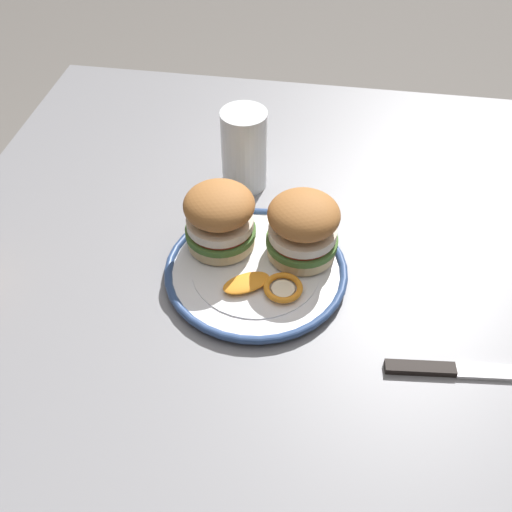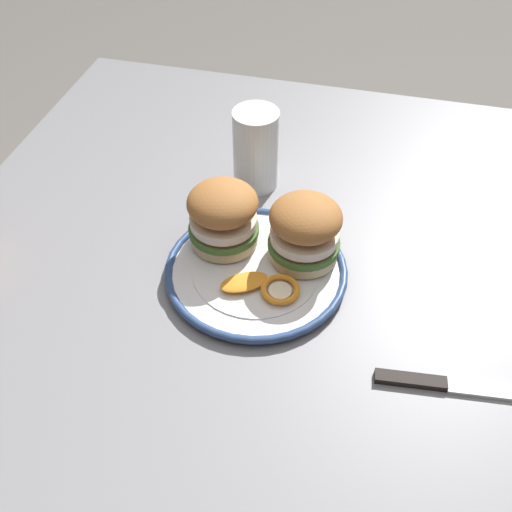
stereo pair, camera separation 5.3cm
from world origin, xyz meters
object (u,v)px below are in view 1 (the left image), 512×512
dining_table (307,302)px  drinking_glass (244,155)px  table_knife (459,371)px  sandwich_half_right (303,227)px  dinner_plate (256,271)px  sandwich_half_left (220,217)px

dining_table → drinking_glass: 0.27m
table_knife → sandwich_half_right: bearing=142.6°
dinner_plate → table_knife: size_ratio=1.22×
dining_table → sandwich_half_left: sandwich_half_left is taller
dining_table → sandwich_half_left: 0.21m
dining_table → sandwich_half_left: size_ratio=11.11×
sandwich_half_right → dining_table: bearing=-25.0°
sandwich_half_right → drinking_glass: (-0.12, 0.17, -0.01)m
dinner_plate → sandwich_half_right: 0.09m
dining_table → sandwich_half_left: (-0.14, 0.01, 0.16)m
sandwich_half_left → table_knife: 0.39m
dining_table → dinner_plate: size_ratio=4.38×
drinking_glass → table_knife: bearing=-45.4°
sandwich_half_left → sandwich_half_right: 0.12m
dining_table → sandwich_half_right: bearing=155.0°
dinner_plate → sandwich_half_right: bearing=33.7°
dinner_plate → drinking_glass: drinking_glass is taller
dinner_plate → sandwich_half_left: bearing=144.5°
dining_table → sandwich_half_right: sandwich_half_right is taller
dinner_plate → sandwich_half_left: size_ratio=2.54×
drinking_glass → table_knife: size_ratio=0.63×
drinking_glass → dining_table: bearing=-53.8°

